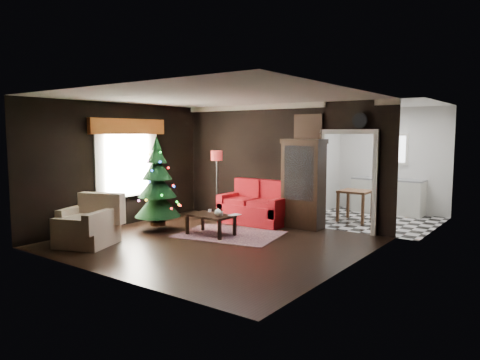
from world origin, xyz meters
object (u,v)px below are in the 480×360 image
Objects in this scene: christmas_tree at (157,182)px; kitchen_table at (355,206)px; wall_clock at (360,120)px; loveseat at (255,202)px; teapot at (218,212)px; curio_cabinet at (303,186)px; armchair at (87,221)px; coffee_table at (211,225)px; floor_lamp at (217,187)px.

kitchen_table is (3.12, 3.50, -0.68)m from christmas_tree.
loveseat is at bearing -170.34° from wall_clock.
kitchen_table reaches higher than teapot.
curio_cabinet is 2.53× the size of kitchen_table.
armchair is 1.05× the size of coffee_table.
curio_cabinet is at bearing 56.50° from coffee_table.
christmas_tree is at bearing -131.73° from kitchen_table.
wall_clock reaches higher than armchair.
kitchen_table reaches higher than coffee_table.
coffee_table is (1.28, 0.27, -0.83)m from christmas_tree.
loveseat is 0.99m from floor_lamp.
kitchen_table is at bearing 63.81° from teapot.
curio_cabinet is (1.15, 0.22, 0.45)m from loveseat.
teapot is (1.60, 1.97, 0.06)m from armchair.
christmas_tree is at bearing -107.31° from floor_lamp.
loveseat reaches higher than teapot.
curio_cabinet is 11.50× the size of teapot.
kitchen_table is (-0.55, 1.25, -2.00)m from wall_clock.
christmas_tree reaches higher than curio_cabinet.
teapot is 0.52× the size of wall_clock.
armchair is at bearing -99.69° from floor_lamp.
coffee_table is at bearing 12.02° from christmas_tree.
coffee_table is at bearing 169.45° from teapot.
floor_lamp is at bearing -156.90° from loveseat.
wall_clock reaches higher than loveseat.
teapot is at bearing -136.87° from wall_clock.
armchair is 2.54m from teapot.
floor_lamp is (-0.86, -0.37, 0.33)m from loveseat.
teapot is at bearing 30.11° from armchair.
wall_clock is 2.43m from kitchen_table.
kitchen_table is at bearing 113.75° from wall_clock.
kitchen_table is at bearing 37.73° from armchair.
floor_lamp is 5.47× the size of wall_clock.
armchair is at bearing -92.89° from christmas_tree.
floor_lamp reaches higher than teapot.
loveseat is 1.71× the size of armchair.
teapot is at bearing -83.30° from loveseat.
floor_lamp is 2.33× the size of kitchen_table.
kitchen_table is (3.21, 5.24, -0.09)m from armchair.
curio_cabinet is 1.09× the size of floor_lamp.
christmas_tree reaches higher than teapot.
wall_clock reaches higher than christmas_tree.
floor_lamp is at bearing -166.56° from wall_clock.
curio_cabinet reaches higher than loveseat.
armchair is (-0.09, -1.74, -0.59)m from christmas_tree.
christmas_tree is at bearing -171.36° from teapot.
wall_clock is (3.76, 3.99, 1.92)m from armchair.
teapot is (-0.96, -1.84, -0.43)m from curio_cabinet.
teapot is at bearing -10.55° from coffee_table.
armchair reaches higher than teapot.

